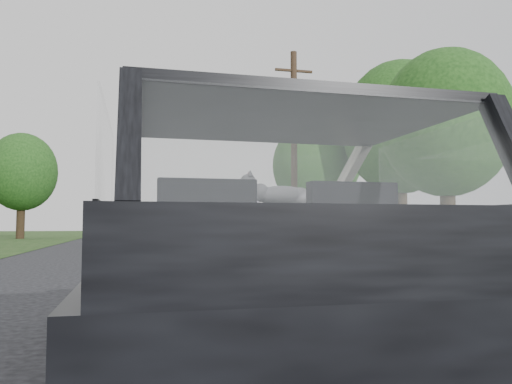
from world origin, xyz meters
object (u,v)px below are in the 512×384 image
subject_car (263,247)px  other_car (133,228)px  cat (282,194)px  highway_sign (296,218)px  utility_pole (294,147)px

subject_car → other_car: (-0.86, 20.45, -0.03)m
cat → highway_sign: size_ratio=0.24×
highway_sign → subject_car: bearing=-106.9°
subject_car → highway_sign: bearing=71.2°
other_car → utility_pole: bearing=-32.7°
subject_car → other_car: subject_car is taller
other_car → utility_pole: size_ratio=0.50×
highway_sign → utility_pole: 3.78m
other_car → subject_car: bearing=-95.5°
cat → utility_pole: (5.54, 16.71, 3.11)m
subject_car → highway_sign: 20.60m
highway_sign → utility_pole: bearing=-108.4°
other_car → highway_sign: size_ratio=1.80×
highway_sign → other_car: bearing=174.6°
cat → other_car: other_car is taller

